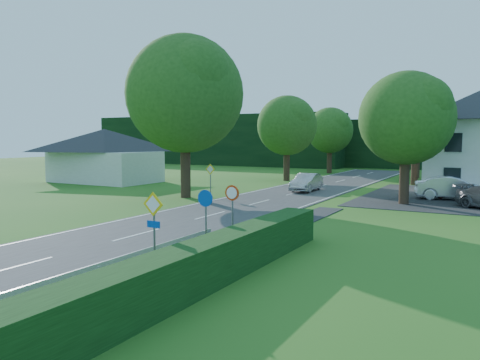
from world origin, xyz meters
The scene contains 24 objects.
road centered at (0.00, 20.00, 0.02)m, with size 7.00×80.00×0.04m, color #343436.
parking_pad centered at (12.00, 33.00, 0.02)m, with size 14.00×16.00×0.04m, color #252528.
line_edge_left centered at (-3.25, 20.00, 0.04)m, with size 0.12×80.00×0.01m, color white.
line_edge_right centered at (3.25, 20.00, 0.04)m, with size 0.12×80.00×0.01m, color white.
line_centre centered at (0.00, 20.00, 0.04)m, with size 0.12×80.00×0.01m, color white, non-canonical shape.
tree_main centered at (-6.00, 24.00, 5.82)m, with size 9.40×9.40×11.64m, color #234E17, non-canonical shape.
tree_left_far centered at (-5.00, 40.00, 4.29)m, with size 7.00×7.00×8.58m, color #234E17, non-canonical shape.
tree_right_far centered at (7.00, 42.00, 4.54)m, with size 7.40×7.40×9.09m, color #234E17, non-canonical shape.
tree_left_back centered at (-4.50, 52.00, 4.04)m, with size 6.60×6.60×8.07m, color #234E17, non-canonical shape.
tree_right_back centered at (6.00, 50.00, 3.78)m, with size 6.20×6.20×7.56m, color #234E17, non-canonical shape.
tree_right_mid centered at (8.50, 28.00, 4.29)m, with size 7.00×7.00×8.58m, color #234E17, non-canonical shape.
treeline_left centered at (-28.00, 62.00, 4.00)m, with size 44.00×6.00×8.00m, color black.
treeline_right centered at (8.00, 66.00, 3.50)m, with size 30.00×5.00×7.00m, color black.
bungalow_left centered at (-20.00, 30.00, 2.71)m, with size 11.00×6.50×5.20m.
streetlight centered at (8.06, 30.00, 4.46)m, with size 2.03×0.18×8.00m.
sign_priority_right centered at (4.30, 7.98, 1.80)m, with size 0.78×0.09×2.59m.
sign_roundabout centered at (4.30, 10.98, 1.67)m, with size 0.64×0.08×2.37m.
sign_speed_limit centered at (4.30, 12.97, 1.77)m, with size 0.64×0.11×2.37m.
sign_priority_left centered at (-4.50, 24.98, 1.72)m, with size 0.78×0.09×2.44m.
moving_car centered at (0.30, 31.84, 0.75)m, with size 1.50×4.31×1.42m, color #A8A8AC.
motorcycle centered at (-0.75, 35.80, 0.60)m, with size 0.75×2.15×1.13m, color black.
parked_car_red centered at (11.07, 33.00, 0.69)m, with size 1.54×3.84×1.31m, color maroon.
parked_car_silver_a centered at (11.09, 31.81, 0.86)m, with size 1.74×4.99×1.64m, color silver.
parasol centered at (9.62, 34.63, 0.98)m, with size 2.05×2.09×1.88m, color #A41D0D.
Camera 1 is at (13.89, -3.54, 4.29)m, focal length 35.00 mm.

